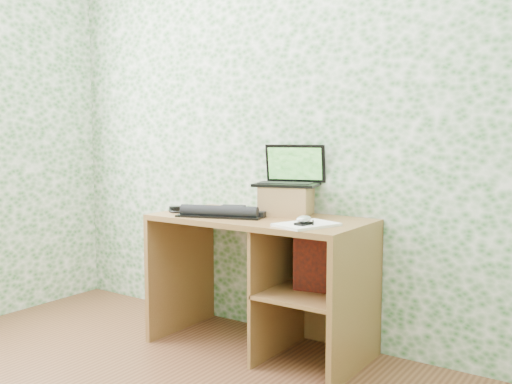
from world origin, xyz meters
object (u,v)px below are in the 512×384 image
Objects in this scene: laptop at (290,176)px; riser at (286,201)px; desk at (275,265)px; notepad at (307,225)px; keyboard at (226,212)px.

riser is at bearing -106.52° from laptop.
desk is at bearing -108.30° from laptop.
notepad is at bearing -29.00° from desk.
riser is 0.14m from laptop.
desk is 0.51m from laptop.
desk is 2.48× the size of keyboard.
desk is at bearing 170.29° from notepad.
keyboard is at bearing -137.30° from riser.
keyboard is at bearing -165.34° from notepad.
riser is 0.41m from notepad.
notepad is at bearing -44.02° from riser.
notepad reaches higher than desk.
keyboard is at bearing -149.58° from laptop.
riser is at bearing 155.27° from notepad.
laptop is 0.42m from keyboard.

